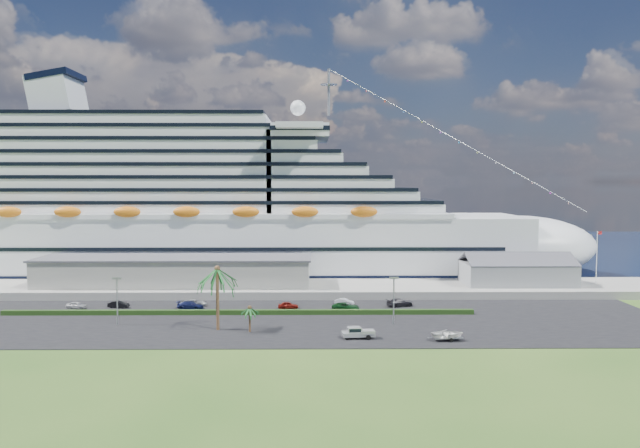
{
  "coord_description": "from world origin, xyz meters",
  "views": [
    {
      "loc": [
        6.06,
        -99.08,
        24.87
      ],
      "look_at": [
        7.38,
        30.0,
        16.13
      ],
      "focal_mm": 35.0,
      "sensor_mm": 36.0,
      "label": 1
    }
  ],
  "objects_px": {
    "cruise_ship": "(208,213)",
    "boat_trailer": "(448,334)",
    "parked_car_3": "(190,305)",
    "pickup_truck": "(358,332)"
  },
  "relations": [
    {
      "from": "parked_car_3",
      "to": "pickup_truck",
      "type": "xyz_separation_m",
      "value": [
        31.01,
        -23.2,
        0.25
      ]
    },
    {
      "from": "parked_car_3",
      "to": "boat_trailer",
      "type": "xyz_separation_m",
      "value": [
        44.96,
        -24.76,
        0.33
      ]
    },
    {
      "from": "parked_car_3",
      "to": "pickup_truck",
      "type": "relative_size",
      "value": 0.97
    },
    {
      "from": "cruise_ship",
      "to": "pickup_truck",
      "type": "distance_m",
      "value": 76.16
    },
    {
      "from": "parked_car_3",
      "to": "pickup_truck",
      "type": "distance_m",
      "value": 38.73
    },
    {
      "from": "parked_car_3",
      "to": "cruise_ship",
      "type": "bearing_deg",
      "value": 16.72
    },
    {
      "from": "cruise_ship",
      "to": "boat_trailer",
      "type": "bearing_deg",
      "value": -54.34
    },
    {
      "from": "parked_car_3",
      "to": "pickup_truck",
      "type": "height_order",
      "value": "pickup_truck"
    },
    {
      "from": "cruise_ship",
      "to": "pickup_truck",
      "type": "xyz_separation_m",
      "value": [
        34.57,
        -66.05,
        -15.57
      ]
    },
    {
      "from": "cruise_ship",
      "to": "pickup_truck",
      "type": "bearing_deg",
      "value": -62.37
    }
  ]
}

